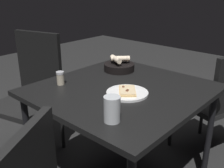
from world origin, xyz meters
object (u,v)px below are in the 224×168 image
object	(u,v)px
pizza_plate	(127,92)
beer_glass	(112,110)
chair_far	(217,98)
bread_basket	(119,66)
dining_table	(122,97)
pepper_shaker	(60,79)
chair_spare	(32,88)

from	to	relation	value
pizza_plate	beer_glass	size ratio (longest dim) A/B	1.96
pizza_plate	chair_far	world-z (taller)	chair_far
bread_basket	dining_table	bearing A→B (deg)	133.51
pepper_shaker	beer_glass	bearing A→B (deg)	166.27
bread_basket	pizza_plate	bearing A→B (deg)	136.67
pizza_plate	pepper_shaker	distance (m)	0.44
bread_basket	chair_far	xyz separation A→B (m)	(-0.56, -0.51, -0.26)
dining_table	pepper_shaker	world-z (taller)	pepper_shaker
dining_table	chair_far	xyz separation A→B (m)	(-0.32, -0.76, -0.16)
dining_table	pizza_plate	distance (m)	0.13
bread_basket	pepper_shaker	distance (m)	0.47
bread_basket	beer_glass	xyz separation A→B (m)	(-0.47, 0.60, 0.02)
bread_basket	beer_glass	distance (m)	0.76
chair_spare	dining_table	bearing A→B (deg)	-170.63
pizza_plate	pepper_shaker	size ratio (longest dim) A/B	2.88
dining_table	bread_basket	bearing A→B (deg)	-46.49
beer_glass	chair_far	bearing A→B (deg)	-94.72
beer_glass	chair_far	size ratio (longest dim) A/B	0.14
pizza_plate	beer_glass	xyz separation A→B (m)	(-0.15, 0.30, 0.05)
pepper_shaker	pizza_plate	bearing A→B (deg)	-158.82
pizza_plate	bread_basket	xyz separation A→B (m)	(0.32, -0.30, 0.03)
dining_table	chair_far	size ratio (longest dim) A/B	1.12
pizza_plate	chair_spare	world-z (taller)	chair_spare
dining_table	pizza_plate	size ratio (longest dim) A/B	4.07
pepper_shaker	chair_far	xyz separation A→B (m)	(-0.65, -0.97, -0.26)
chair_far	chair_spare	size ratio (longest dim) A/B	0.89
pepper_shaker	chair_far	size ratio (longest dim) A/B	0.10
bread_basket	pepper_shaker	bearing A→B (deg)	78.88
dining_table	bread_basket	size ratio (longest dim) A/B	4.47
chair_far	chair_spare	xyz separation A→B (m)	(1.14, 0.89, 0.04)
beer_glass	chair_spare	distance (m)	1.10
pepper_shaker	chair_spare	bearing A→B (deg)	-9.42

